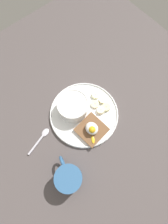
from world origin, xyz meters
The scene contains 12 objects.
ground_plane centered at (0.00, 0.00, 1.00)cm, with size 120.00×120.00×2.00cm, color #4D4544.
plate centered at (0.00, 0.00, 2.80)cm, with size 28.07×28.07×1.60cm.
oatmeal_bowl centered at (-4.34, -2.08, 6.15)cm, with size 12.32×12.32×6.27cm.
toast_slice centered at (7.21, -2.24, 3.83)cm, with size 11.11×11.11×1.49cm.
poached_egg centered at (7.37, -2.35, 6.26)cm, with size 7.57×5.89×3.91cm.
banana_slice_front centered at (0.35, 5.96, 3.74)cm, with size 4.83×4.85×1.74cm.
banana_slice_left centered at (0.63, 9.25, 3.77)cm, with size 3.76×3.69×1.70cm.
banana_slice_back centered at (3.99, 8.50, 3.77)cm, with size 4.25×4.13×1.79cm.
banana_slice_right centered at (3.58, 5.93, 3.83)cm, with size 3.91×3.75×1.94cm.
banana_slice_inner centered at (-2.90, 8.80, 3.68)cm, with size 4.41×4.48×1.67cm.
coffee_mug centered at (15.25, -19.78, 6.66)cm, with size 12.54×9.20×9.08cm.
spoon centered at (-3.35, -19.35, 2.40)cm, with size 4.82×12.19×0.80cm.
Camera 1 is at (17.46, -14.83, 70.52)cm, focal length 28.00 mm.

